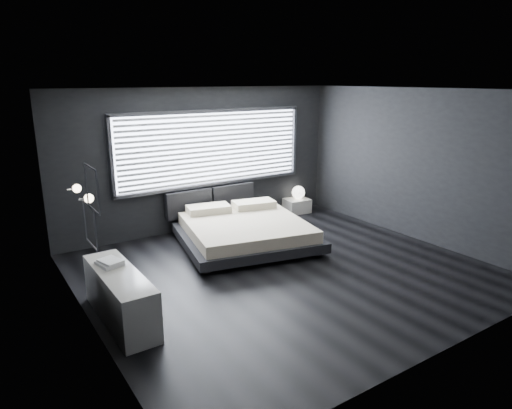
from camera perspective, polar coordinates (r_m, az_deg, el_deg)
room at (r=6.91m, az=3.90°, el=2.43°), size 6.04×6.00×2.80m
window at (r=9.21m, az=-5.34°, el=7.02°), size 4.14×0.09×1.52m
headboard at (r=9.32m, az=-5.62°, el=0.58°), size 1.96×0.16×0.52m
sconce_near at (r=5.69m, az=-20.19°, el=0.72°), size 0.18×0.11×0.11m
sconce_far at (r=6.26m, az=-21.51°, el=1.88°), size 0.18×0.11×0.11m
wall_art_upper at (r=5.04m, az=-19.83°, el=1.87°), size 0.01×0.48×0.48m
wall_art_lower at (r=5.40m, az=-20.03°, el=-2.47°), size 0.01×0.48×0.48m
bed at (r=8.35m, az=-1.38°, el=-3.24°), size 2.70×2.62×0.59m
nightstand at (r=10.44m, az=5.12°, el=-0.14°), size 0.58×0.50×0.31m
orb_lamp at (r=10.40m, az=5.31°, el=1.52°), size 0.29×0.29×0.29m
dresser at (r=6.06m, az=-16.57°, el=-10.94°), size 0.47×1.63×0.65m
book_stack at (r=6.17m, az=-17.80°, el=-6.91°), size 0.32×0.39×0.07m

